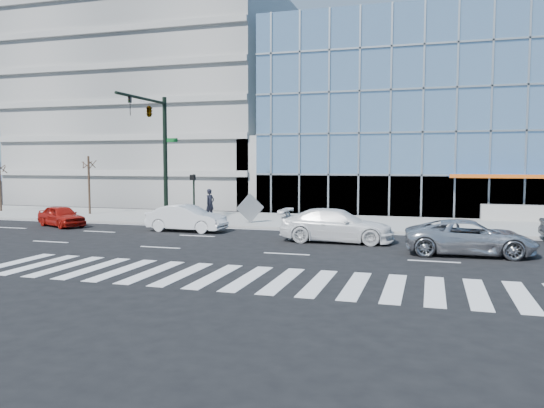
{
  "coord_description": "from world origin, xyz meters",
  "views": [
    {
      "loc": [
        5.81,
        -25.54,
        3.88
      ],
      "look_at": [
        -2.75,
        3.0,
        1.55
      ],
      "focal_mm": 35.0,
      "sensor_mm": 36.0,
      "label": 1
    }
  ],
  "objects": [
    {
      "name": "silver_suv",
      "position": [
        7.44,
        -1.98,
        0.74
      ],
      "size": [
        5.42,
        2.72,
        1.47
      ],
      "primitive_type": "imported",
      "rotation": [
        0.0,
        0.0,
        1.62
      ],
      "color": "silver",
      "rests_on": "ground"
    },
    {
      "name": "tower_far_mid",
      "position": [
        -58.0,
        64.0,
        30.0
      ],
      "size": [
        13.0,
        13.0,
        60.0
      ],
      "primitive_type": "cube",
      "color": "slate",
      "rests_on": "ground"
    },
    {
      "name": "parking_garage",
      "position": [
        -20.0,
        26.0,
        10.0
      ],
      "size": [
        24.0,
        24.0,
        20.0
      ],
      "primitive_type": "cube",
      "color": "gray",
      "rests_on": "ground"
    },
    {
      "name": "theatre_building",
      "position": [
        14.0,
        26.0,
        7.5
      ],
      "size": [
        42.0,
        26.0,
        15.0
      ],
      "primitive_type": "cube",
      "color": "#759EC3",
      "rests_on": "ground"
    },
    {
      "name": "traffic_signal",
      "position": [
        -11.0,
        4.57,
        6.16
      ],
      "size": [
        1.14,
        5.74,
        8.0
      ],
      "color": "black",
      "rests_on": "sidewalk"
    },
    {
      "name": "ramp_block",
      "position": [
        -6.0,
        18.0,
        3.0
      ],
      "size": [
        6.0,
        8.0,
        6.0
      ],
      "primitive_type": "cube",
      "color": "gray",
      "rests_on": "ground"
    },
    {
      "name": "pedestrian",
      "position": [
        -8.39,
        7.27,
        1.13
      ],
      "size": [
        0.69,
        0.83,
        1.96
      ],
      "primitive_type": "imported",
      "rotation": [
        0.0,
        0.0,
        1.21
      ],
      "color": "black",
      "rests_on": "sidewalk"
    },
    {
      "name": "street_tree_near",
      "position": [
        -18.0,
        7.5,
        3.78
      ],
      "size": [
        1.1,
        1.1,
        4.23
      ],
      "color": "#332319",
      "rests_on": "sidewalk"
    },
    {
      "name": "ground",
      "position": [
        0.0,
        0.0,
        0.0
      ],
      "size": [
        160.0,
        160.0,
        0.0
      ],
      "primitive_type": "plane",
      "color": "black",
      "rests_on": "ground"
    },
    {
      "name": "white_suv",
      "position": [
        1.44,
        0.07,
        0.81
      ],
      "size": [
        5.59,
        2.33,
        1.61
      ],
      "primitive_type": "imported",
      "rotation": [
        0.0,
        0.0,
        1.58
      ],
      "color": "white",
      "rests_on": "ground"
    },
    {
      "name": "red_sedan",
      "position": [
        -15.63,
        1.41,
        0.64
      ],
      "size": [
        4.07,
        2.97,
        1.29
      ],
      "primitive_type": "imported",
      "rotation": [
        0.0,
        0.0,
        1.14
      ],
      "color": "#A2140C",
      "rests_on": "ground"
    },
    {
      "name": "sidewalk",
      "position": [
        0.0,
        8.0,
        0.07
      ],
      "size": [
        120.0,
        8.0,
        0.15
      ],
      "primitive_type": "cube",
      "color": "gray",
      "rests_on": "ground"
    },
    {
      "name": "white_sedan",
      "position": [
        -7.36,
        1.56,
        0.75
      ],
      "size": [
        4.58,
        1.71,
        1.49
      ],
      "primitive_type": "imported",
      "rotation": [
        0.0,
        0.0,
        1.54
      ],
      "color": "silver",
      "rests_on": "ground"
    },
    {
      "name": "tower_backdrop",
      "position": [
        -30.0,
        70.0,
        24.0
      ],
      "size": [
        14.0,
        14.0,
        48.0
      ],
      "primitive_type": "cube",
      "color": "gray",
      "rests_on": "ground"
    },
    {
      "name": "ped_signal_post",
      "position": [
        -8.5,
        4.94,
        2.14
      ],
      "size": [
        0.3,
        0.33,
        3.0
      ],
      "color": "black",
      "rests_on": "sidewalk"
    },
    {
      "name": "tilted_panel",
      "position": [
        -4.89,
        5.4,
        1.07
      ],
      "size": [
        1.45,
        1.22,
        1.84
      ],
      "primitive_type": "cube",
      "rotation": [
        0.0,
        0.76,
        0.69
      ],
      "color": "gray",
      "rests_on": "sidewalk"
    }
  ]
}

